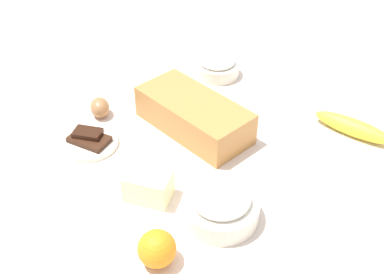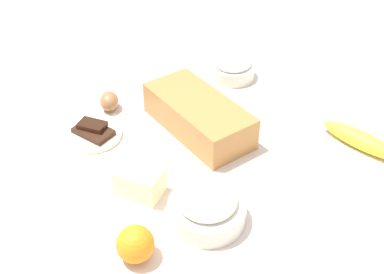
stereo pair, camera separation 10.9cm
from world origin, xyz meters
name	(u,v)px [view 1 (the left image)]	position (x,y,z in m)	size (l,w,h in m)	color
ground_plane	(192,154)	(0.00, 0.00, -0.01)	(2.40, 2.40, 0.02)	beige
loaf_pan	(194,114)	(0.05, -0.07, 0.04)	(0.29, 0.16, 0.08)	#B77A3D
flour_bowl	(221,205)	(-0.17, 0.12, 0.03)	(0.15, 0.15, 0.07)	silver
sugar_bowl	(217,65)	(0.16, -0.30, 0.03)	(0.12, 0.12, 0.06)	silver
banana	(353,127)	(-0.25, -0.29, 0.02)	(0.19, 0.04, 0.04)	yellow
orange_fruit	(157,249)	(-0.15, 0.27, 0.03)	(0.07, 0.07, 0.07)	orange
butter_block	(148,186)	(-0.03, 0.17, 0.03)	(0.09, 0.06, 0.06)	#F4EDB2
egg_near_butter	(100,107)	(0.26, 0.04, 0.02)	(0.05, 0.05, 0.06)	#9D693F
chocolate_plate	(89,141)	(0.19, 0.13, 0.01)	(0.13, 0.13, 0.03)	silver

